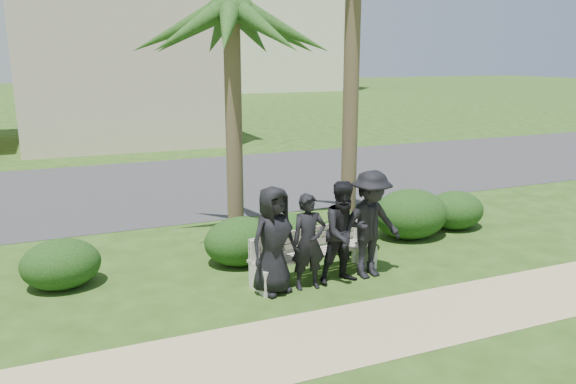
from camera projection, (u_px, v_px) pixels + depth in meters
name	position (u px, v px, depth m)	size (l,w,h in m)	color
ground	(321.00, 280.00, 9.25)	(160.00, 160.00, 0.00)	#234112
footpath	(378.00, 327.00, 7.63)	(30.00, 1.60, 0.01)	tan
asphalt_street	(201.00, 183.00, 16.42)	(160.00, 8.00, 0.01)	#2D2D30
stucco_bldg_right	(118.00, 55.00, 24.15)	(8.40, 8.40, 7.30)	beige
park_bench	(315.00, 257.00, 9.31)	(2.34, 0.91, 0.79)	#A49789
man_a	(273.00, 240.00, 8.59)	(0.83, 0.54, 1.70)	black
man_b	(309.00, 242.00, 8.77)	(0.56, 0.37, 1.54)	black
man_c	(345.00, 233.00, 8.99)	(0.82, 0.64, 1.69)	black
man_d	(370.00, 225.00, 9.21)	(1.17, 0.67, 1.81)	black
hedge_a	(61.00, 263.00, 8.91)	(1.23, 1.02, 0.80)	black
hedge_b	(241.00, 240.00, 9.93)	(1.32, 1.09, 0.86)	black
hedge_c	(291.00, 232.00, 10.54)	(1.15, 0.95, 0.75)	black
hedge_d	(351.00, 231.00, 10.64)	(1.14, 0.94, 0.74)	black
hedge_e	(410.00, 212.00, 11.39)	(1.56, 1.29, 1.01)	black
hedge_f	(455.00, 209.00, 12.00)	(1.26, 1.04, 0.82)	black
palm_left	(231.00, 13.00, 10.25)	(3.00, 3.00, 5.33)	brown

